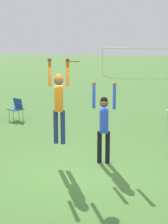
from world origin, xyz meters
TOP-DOWN VIEW (x-y plane):
  - ground_plane at (0.00, 0.00)m, footprint 120.00×120.00m
  - person_jumping at (-0.59, 0.38)m, footprint 0.57×0.45m
  - person_defending at (0.53, 0.64)m, footprint 0.63×0.51m
  - frisbee at (-0.19, 0.44)m, footprint 0.27×0.27m
  - camping_chair_2 at (-3.73, 5.16)m, footprint 0.67×0.73m
  - soccer_goal at (0.13, 23.71)m, footprint 7.10×0.10m

SIDE VIEW (x-z plane):
  - ground_plane at x=0.00m, z-range 0.00..0.00m
  - camping_chair_2 at x=-3.73m, z-range 0.08..0.92m
  - person_defending at x=0.53m, z-range 0.07..2.20m
  - person_jumping at x=-0.59m, z-range 0.60..2.80m
  - soccer_goal at x=0.13m, z-range 0.67..3.02m
  - frisbee at x=-0.19m, z-range 2.62..2.66m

